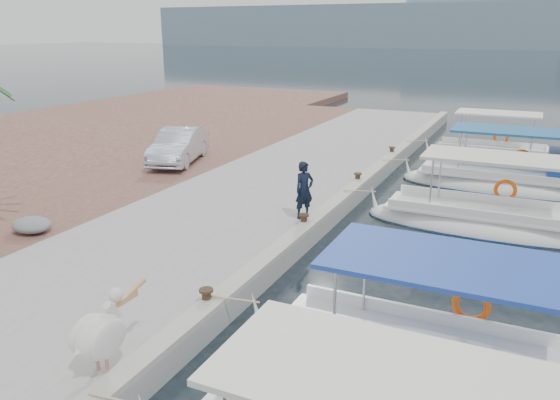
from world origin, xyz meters
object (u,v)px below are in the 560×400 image
(fishing_caique_c, at_px, (489,226))
(fishing_caique_e, at_px, (490,159))
(fishing_caique_b, at_px, (440,376))
(pelican, at_px, (101,334))
(fishing_caique_d, at_px, (512,185))
(fisherman, at_px, (304,190))
(parked_car, at_px, (178,146))

(fishing_caique_c, distance_m, fishing_caique_e, 9.30)
(fishing_caique_b, relative_size, pelican, 4.51)
(fishing_caique_d, bearing_deg, fishing_caique_b, -92.17)
(fishing_caique_c, bearing_deg, fisherman, -151.38)
(parked_car, bearing_deg, fishing_caique_e, 16.77)
(fishing_caique_b, xyz_separation_m, fisherman, (-4.76, 5.53, 1.20))
(fishing_caique_d, bearing_deg, pelican, -108.73)
(fisherman, height_order, parked_car, fisherman)
(fishing_caique_b, relative_size, fishing_caique_e, 1.22)
(parked_car, bearing_deg, fishing_caique_d, -2.54)
(fishing_caique_b, relative_size, fishing_caique_c, 0.97)
(fishing_caique_c, height_order, fishing_caique_d, same)
(fishing_caique_b, height_order, fishing_caique_e, same)
(fishing_caique_b, height_order, pelican, fishing_caique_b)
(fisherman, bearing_deg, pelican, -148.16)
(fishing_caique_e, relative_size, fisherman, 3.55)
(fishing_caique_b, relative_size, parked_car, 1.73)
(fisherman, bearing_deg, fishing_caique_d, -2.68)
(fishing_caique_c, xyz_separation_m, fisherman, (-4.85, -2.65, 1.20))
(pelican, bearing_deg, fisherman, 89.59)
(fishing_caique_d, relative_size, fisherman, 4.79)
(fishing_caique_d, height_order, pelican, fishing_caique_d)
(pelican, relative_size, fisherman, 0.96)
(fishing_caique_d, bearing_deg, parked_car, -165.37)
(fishing_caique_b, distance_m, fisherman, 7.39)
(fishing_caique_c, distance_m, parked_car, 12.28)
(fishing_caique_b, height_order, fishing_caique_c, same)
(fishing_caique_c, height_order, parked_car, fishing_caique_c)
(pelican, height_order, parked_car, parked_car)
(fishing_caique_e, relative_size, pelican, 3.70)
(fishing_caique_d, relative_size, parked_car, 1.91)
(fishing_caique_d, distance_m, fishing_caique_e, 4.54)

